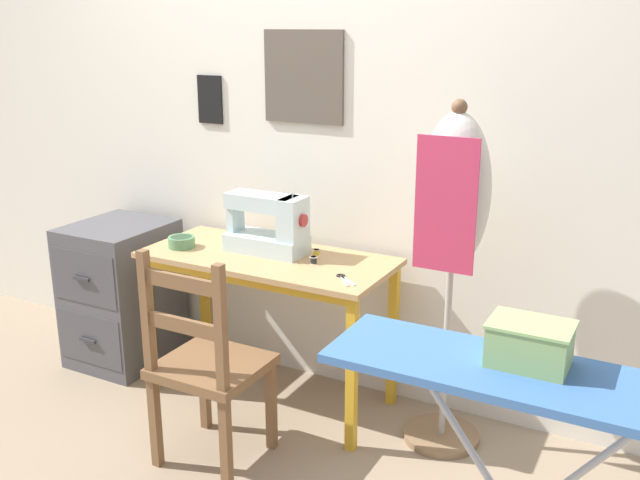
% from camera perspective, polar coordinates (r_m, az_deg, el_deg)
% --- Properties ---
extents(ground_plane, '(14.00, 14.00, 0.00)m').
position_cam_1_polar(ground_plane, '(3.30, -6.42, -14.21)').
color(ground_plane, gray).
extents(wall_back, '(10.00, 0.07, 2.55)m').
position_cam_1_polar(wall_back, '(3.34, -1.48, 9.61)').
color(wall_back, silver).
rests_on(wall_back, ground_plane).
extents(sewing_table, '(1.14, 0.51, 0.71)m').
position_cam_1_polar(sewing_table, '(3.22, -4.34, -2.85)').
color(sewing_table, tan).
rests_on(sewing_table, ground_plane).
extents(sewing_machine, '(0.39, 0.17, 0.29)m').
position_cam_1_polar(sewing_machine, '(3.20, -4.02, 1.13)').
color(sewing_machine, silver).
rests_on(sewing_machine, sewing_table).
extents(fabric_bowl, '(0.12, 0.12, 0.05)m').
position_cam_1_polar(fabric_bowl, '(3.36, -11.02, -0.13)').
color(fabric_bowl, '#56895B').
rests_on(fabric_bowl, sewing_table).
extents(scissors, '(0.12, 0.12, 0.01)m').
position_cam_1_polar(scissors, '(2.90, 1.87, -3.07)').
color(scissors, silver).
rests_on(scissors, sewing_table).
extents(thread_spool_near_machine, '(0.03, 0.03, 0.03)m').
position_cam_1_polar(thread_spool_near_machine, '(3.18, -0.29, -1.02)').
color(thread_spool_near_machine, yellow).
rests_on(thread_spool_near_machine, sewing_table).
extents(thread_spool_mid_table, '(0.04, 0.04, 0.03)m').
position_cam_1_polar(thread_spool_mid_table, '(3.08, -0.52, -1.63)').
color(thread_spool_mid_table, black).
rests_on(thread_spool_mid_table, sewing_table).
extents(wooden_chair, '(0.40, 0.38, 0.91)m').
position_cam_1_polar(wooden_chair, '(2.86, -9.02, -9.94)').
color(wooden_chair, brown).
rests_on(wooden_chair, ground_plane).
extents(filing_cabinet, '(0.44, 0.51, 0.73)m').
position_cam_1_polar(filing_cabinet, '(3.83, -15.57, -4.12)').
color(filing_cabinet, '#4C4C51').
rests_on(filing_cabinet, ground_plane).
extents(dress_form, '(0.32, 0.32, 1.43)m').
position_cam_1_polar(dress_form, '(2.81, 10.61, 1.98)').
color(dress_form, '#846647').
rests_on(dress_form, ground_plane).
extents(ironing_board, '(1.04, 0.31, 0.87)m').
position_cam_1_polar(ironing_board, '(1.92, 16.22, -11.59)').
color(ironing_board, '#3D6BAD').
rests_on(ironing_board, ground_plane).
extents(storage_box, '(0.21, 0.15, 0.12)m').
position_cam_1_polar(storage_box, '(1.91, 16.43, -7.96)').
color(storage_box, '#8EB266').
rests_on(storage_box, ironing_board).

